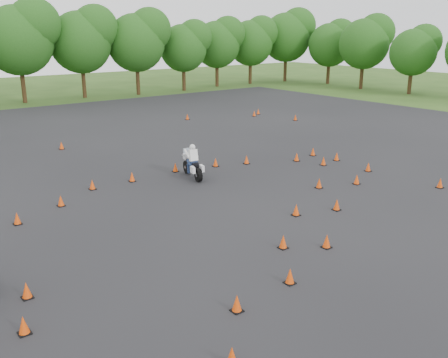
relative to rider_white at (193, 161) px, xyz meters
The scene contains 5 objects.
ground 8.47m from the rider_white, 99.20° to the right, with size 140.00×140.00×0.00m, color #2D5119.
asphalt_pad 2.82m from the rider_white, 120.18° to the right, with size 62.00×62.00×0.00m, color black.
treeline 27.22m from the rider_white, 88.28° to the left, with size 86.92×32.12×10.54m.
traffic_cones 3.45m from the rider_white, 118.15° to the right, with size 36.64×33.34×0.45m.
rider_white is the anchor object (origin of this frame).
Camera 1 is at (-11.97, -11.60, 7.14)m, focal length 40.00 mm.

